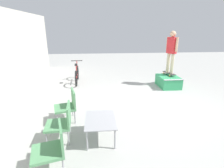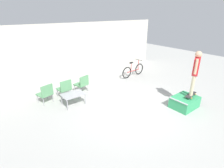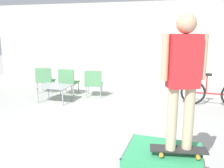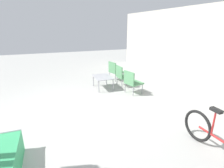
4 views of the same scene
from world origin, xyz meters
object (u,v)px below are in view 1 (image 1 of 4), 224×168
at_px(coffee_table, 100,121).
at_px(bicycle, 77,75).
at_px(skate_ramp_box, 168,81).
at_px(skateboard_on_ramp, 169,73).
at_px(patio_chair_center, 62,121).
at_px(person_skater, 172,49).
at_px(patio_chair_left, 53,147).
at_px(patio_chair_right, 68,105).

bearing_deg(coffee_table, bicycle, 12.30).
height_order(skate_ramp_box, bicycle, bicycle).
bearing_deg(skateboard_on_ramp, patio_chair_center, 122.72).
distance_m(skate_ramp_box, patio_chair_center, 5.03).
relative_size(patio_chair_center, bicycle, 0.49).
bearing_deg(skateboard_on_ramp, person_skater, 79.77).
relative_size(patio_chair_left, patio_chair_right, 1.00).
bearing_deg(person_skater, coffee_table, 115.16).
distance_m(coffee_table, patio_chair_right, 1.20).
relative_size(skate_ramp_box, patio_chair_left, 1.26).
xyz_separation_m(skateboard_on_ramp, bicycle, (0.73, 3.95, -0.17)).
height_order(skate_ramp_box, patio_chair_left, patio_chair_left).
distance_m(skateboard_on_ramp, patio_chair_right, 4.69).
bearing_deg(bicycle, patio_chair_left, 179.02).
distance_m(skateboard_on_ramp, person_skater, 1.02).
xyz_separation_m(patio_chair_right, bicycle, (3.43, 0.12, -0.10)).
distance_m(patio_chair_center, patio_chair_right, 0.87).
xyz_separation_m(coffee_table, patio_chair_right, (0.87, 0.82, 0.04)).
xyz_separation_m(skateboard_on_ramp, patio_chair_right, (-2.70, 3.83, -0.07)).
xyz_separation_m(patio_chair_left, bicycle, (5.13, 0.12, -0.10)).
height_order(coffee_table, bicycle, bicycle).
relative_size(coffee_table, bicycle, 0.52).
bearing_deg(skate_ramp_box, coffee_table, 139.09).
bearing_deg(bicycle, person_skater, -102.83).
relative_size(person_skater, coffee_table, 1.92).
height_order(skate_ramp_box, patio_chair_center, patio_chair_center).
relative_size(coffee_table, patio_chair_right, 1.06).
bearing_deg(skate_ramp_box, patio_chair_right, 123.71).
relative_size(person_skater, patio_chair_right, 2.04).
distance_m(skate_ramp_box, coffee_table, 4.46).
bearing_deg(patio_chair_right, coffee_table, 28.37).
xyz_separation_m(skateboard_on_ramp, coffee_table, (-3.57, 3.01, -0.11)).
distance_m(person_skater, patio_chair_center, 5.34).
bearing_deg(patio_chair_center, person_skater, 128.65).
bearing_deg(skate_ramp_box, skateboard_on_ramp, -24.68).
distance_m(patio_chair_left, bicycle, 5.14).
height_order(skateboard_on_ramp, coffee_table, skateboard_on_ramp).
relative_size(skate_ramp_box, bicycle, 0.61).
height_order(patio_chair_right, bicycle, bicycle).
bearing_deg(person_skater, bicycle, 54.78).
relative_size(skateboard_on_ramp, person_skater, 0.44).
bearing_deg(skateboard_on_ramp, bicycle, 69.25).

